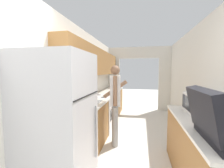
{
  "coord_description": "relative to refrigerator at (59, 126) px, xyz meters",
  "views": [
    {
      "loc": [
        0.13,
        -0.88,
        1.54
      ],
      "look_at": [
        -0.53,
        2.44,
        1.25
      ],
      "focal_mm": 24.0,
      "sensor_mm": 36.0,
      "label": 1
    }
  ],
  "objects": [
    {
      "name": "refrigerator",
      "position": [
        0.0,
        0.0,
        0.0
      ],
      "size": [
        0.78,
        0.77,
        1.76
      ],
      "color": "#B7B7BC",
      "rests_on": "ground_plane"
    },
    {
      "name": "wall_right",
      "position": [
        2.11,
        1.29,
        0.37
      ],
      "size": [
        0.06,
        7.61,
        2.5
      ],
      "color": "silver",
      "rests_on": "ground_plane"
    },
    {
      "name": "counter_left",
      "position": [
        -0.08,
        2.43,
        -0.43
      ],
      "size": [
        0.62,
        3.96,
        0.89
      ],
      "color": "#9E6B38",
      "rests_on": "ground_plane"
    },
    {
      "name": "suitcase",
      "position": [
        1.7,
        -0.1,
        0.17
      ],
      "size": [
        0.52,
        0.66,
        0.49
      ],
      "color": "black",
      "rests_on": "counter_right"
    },
    {
      "name": "wall_far_with_doorway",
      "position": [
        0.85,
        4.52,
        0.55
      ],
      "size": [
        2.85,
        0.06,
        2.5
      ],
      "color": "silver",
      "rests_on": "ground_plane"
    },
    {
      "name": "book_stack",
      "position": [
        1.8,
        0.44,
        0.04
      ],
      "size": [
        0.22,
        0.29,
        0.05
      ],
      "color": "#C67028",
      "rests_on": "counter_right"
    },
    {
      "name": "range_oven",
      "position": [
        -0.07,
        2.15,
        -0.43
      ],
      "size": [
        0.66,
        0.76,
        1.03
      ],
      "color": "white",
      "rests_on": "ground_plane"
    },
    {
      "name": "wall_left",
      "position": [
        -0.33,
        1.75,
        0.59
      ],
      "size": [
        0.38,
        7.61,
        2.5
      ],
      "color": "silver",
      "rests_on": "ground_plane"
    },
    {
      "name": "microwave",
      "position": [
        1.87,
        0.91,
        0.16
      ],
      "size": [
        0.38,
        0.53,
        0.3
      ],
      "color": "white",
      "rests_on": "counter_right"
    },
    {
      "name": "person",
      "position": [
        0.45,
        1.41,
        0.01
      ],
      "size": [
        0.53,
        0.42,
        1.66
      ],
      "rotation": [
        0.0,
        0.0,
        1.74
      ],
      "color": "#9E9E9E",
      "rests_on": "ground_plane"
    },
    {
      "name": "counter_right",
      "position": [
        1.78,
        0.45,
        -0.43
      ],
      "size": [
        0.62,
        1.84,
        0.89
      ],
      "color": "#9E6B38",
      "rests_on": "ground_plane"
    }
  ]
}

